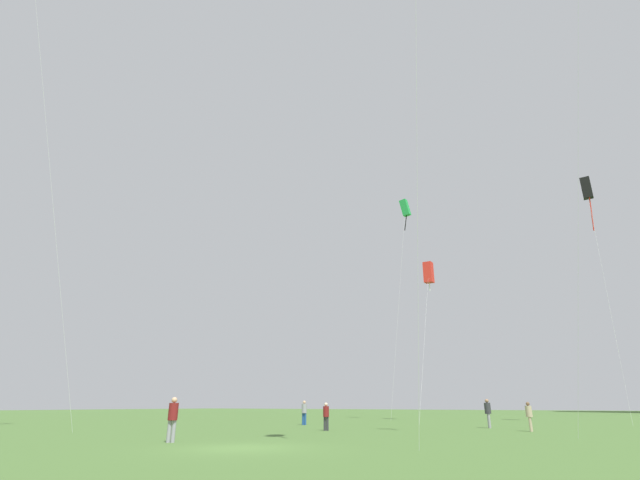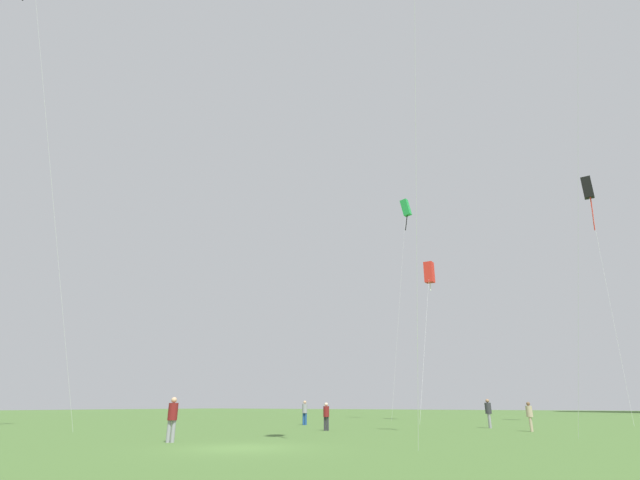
{
  "view_description": "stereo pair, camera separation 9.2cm",
  "coord_description": "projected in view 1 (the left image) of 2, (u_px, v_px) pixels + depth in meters",
  "views": [
    {
      "loc": [
        12.21,
        -14.1,
        1.5
      ],
      "look_at": [
        -2.18,
        8.77,
        11.16
      ],
      "focal_mm": 25.92,
      "sensor_mm": 36.0,
      "label": 1
    },
    {
      "loc": [
        12.29,
        -14.05,
        1.5
      ],
      "look_at": [
        -2.18,
        8.77,
        11.16
      ],
      "focal_mm": 25.92,
      "sensor_mm": 36.0,
      "label": 2
    }
  ],
  "objects": [
    {
      "name": "person_standing_2",
      "position": [
        304.0,
        411.0,
        36.49
      ],
      "size": [
        0.4,
        0.4,
        1.8
      ],
      "rotation": [
        0.0,
        0.0,
        3.39
      ],
      "color": "#1E478C",
      "rests_on": "ground"
    },
    {
      "name": "person_standing_4",
      "position": [
        529.0,
        414.0,
        27.6
      ],
      "size": [
        0.37,
        0.37,
        1.66
      ],
      "rotation": [
        0.0,
        0.0,
        1.6
      ],
      "color": "tan",
      "rests_on": "ground"
    },
    {
      "name": "person_standing_0",
      "position": [
        173.0,
        416.0,
        19.66
      ],
      "size": [
        0.4,
        0.4,
        1.81
      ],
      "rotation": [
        0.0,
        0.0,
        3.84
      ],
      "color": "gray",
      "rests_on": "ground"
    },
    {
      "name": "kite_flying_5",
      "position": [
        587.0,
        189.0,
        43.95
      ],
      "size": [
        0.83,
        3.72,
        22.02
      ],
      "color": "silver",
      "rests_on": "ground"
    },
    {
      "name": "kite_flying_2",
      "position": [
        405.0,
        208.0,
        52.57
      ],
      "size": [
        2.65,
        2.58,
        23.68
      ],
      "color": "silver",
      "rests_on": "ground"
    },
    {
      "name": "person_standing_1",
      "position": [
        488.0,
        411.0,
        31.7
      ],
      "size": [
        0.42,
        0.42,
        1.88
      ],
      "rotation": [
        0.0,
        0.0,
        5.08
      ],
      "color": "gray",
      "rests_on": "ground"
    },
    {
      "name": "person_standing_3",
      "position": [
        326.0,
        414.0,
        28.56
      ],
      "size": [
        0.36,
        0.36,
        1.63
      ],
      "rotation": [
        0.0,
        0.0,
        0.39
      ],
      "color": "#2D2D33",
      "rests_on": "ground"
    },
    {
      "name": "ground",
      "position": [
        243.0,
        448.0,
        16.86
      ],
      "size": [
        280.0,
        280.0,
        0.0
      ],
      "primitive_type": "plane",
      "color": "#476B30"
    },
    {
      "name": "kite_flying_3",
      "position": [
        428.0,
        273.0,
        48.72
      ],
      "size": [
        1.34,
        8.44,
        15.78
      ],
      "color": "silver",
      "rests_on": "ground"
    }
  ]
}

